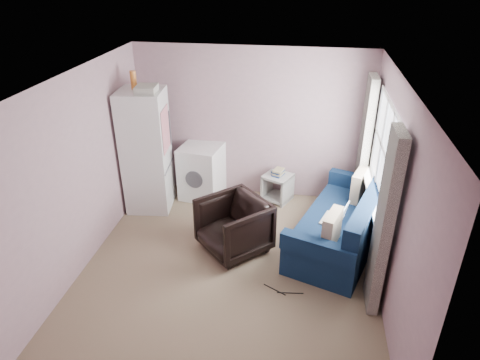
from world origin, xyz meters
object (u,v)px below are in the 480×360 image
object	(u,v)px
armchair	(234,224)
washing_machine	(202,170)
fridge	(146,151)
sofa	(344,225)
side_table	(278,185)

from	to	relation	value
armchair	washing_machine	bearing A→B (deg)	165.16
armchair	fridge	bearing A→B (deg)	-165.84
fridge	washing_machine	distance (m)	1.02
washing_machine	sofa	world-z (taller)	sofa
washing_machine	side_table	distance (m)	1.30
side_table	sofa	bearing A→B (deg)	-48.67
armchair	sofa	size ratio (longest dim) A/B	0.37
washing_machine	sofa	size ratio (longest dim) A/B	0.40
armchair	side_table	size ratio (longest dim) A/B	1.48
fridge	side_table	size ratio (longest dim) A/B	3.85
side_table	washing_machine	bearing A→B (deg)	-177.84
washing_machine	sofa	distance (m)	2.57
fridge	sofa	size ratio (longest dim) A/B	0.97
armchair	fridge	xyz separation A→B (m)	(-1.55, 0.97, 0.56)
sofa	washing_machine	bearing A→B (deg)	173.51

